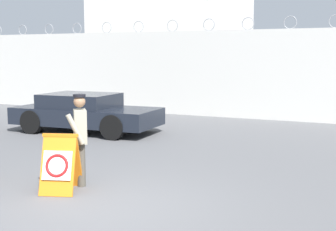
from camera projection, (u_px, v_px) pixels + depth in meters
ground_plane at (100, 208)px, 7.33m from camera, size 90.00×90.00×0.00m
perimeter_wall at (267, 75)px, 17.13m from camera, size 36.00×0.30×3.75m
building_block at (175, 31)px, 23.18m from camera, size 6.08×6.81×7.07m
barricade_sign at (60, 163)px, 8.16m from camera, size 0.80×0.87×1.03m
security_guard at (80, 135)px, 8.52m from camera, size 0.46×0.64×1.68m
parked_car_front_coupe at (85, 112)px, 14.43m from camera, size 4.57×2.15×1.19m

